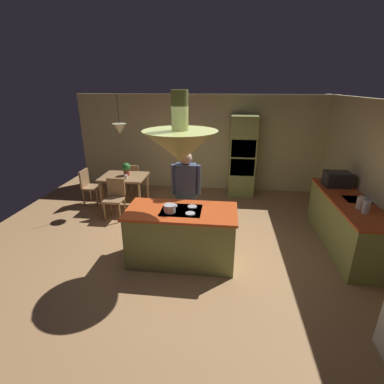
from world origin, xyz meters
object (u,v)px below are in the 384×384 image
at_px(person_at_island, 186,191).
at_px(cooking_pot_on_cooktop, 170,208).
at_px(chair_facing_island, 115,196).
at_px(cup_on_table, 126,177).
at_px(dining_table, 124,180).
at_px(chair_at_corner, 89,185).
at_px(canister_flour, 366,207).
at_px(canister_sugar, 361,203).
at_px(microwave_on_counter, 337,179).
at_px(kitchen_island, 182,235).
at_px(oven_tower, 242,156).
at_px(chair_by_back_wall, 133,178).
at_px(potted_plant_on_table, 126,168).

bearing_deg(person_at_island, cooking_pot_on_cooktop, -99.32).
relative_size(chair_facing_island, cup_on_table, 9.67).
xyz_separation_m(dining_table, chair_at_corner, (-0.90, -0.00, -0.15)).
bearing_deg(chair_facing_island, canister_flour, -15.39).
height_order(chair_facing_island, canister_sugar, canister_sugar).
distance_m(cup_on_table, canister_flour, 4.72).
height_order(canister_flour, microwave_on_counter, microwave_on_counter).
bearing_deg(microwave_on_counter, chair_at_corner, 173.64).
bearing_deg(chair_at_corner, cooking_pot_on_cooktop, -132.44).
bearing_deg(chair_facing_island, chair_at_corner, 145.04).
height_order(kitchen_island, dining_table, kitchen_island).
xyz_separation_m(chair_facing_island, cup_on_table, (0.13, 0.42, 0.30)).
distance_m(person_at_island, canister_flour, 2.90).
xyz_separation_m(oven_tower, dining_table, (-2.80, -1.14, -0.38)).
bearing_deg(kitchen_island, chair_facing_island, 139.12).
relative_size(canister_sugar, microwave_on_counter, 0.43).
xyz_separation_m(chair_at_corner, canister_sugar, (5.44, -1.70, 0.51)).
xyz_separation_m(canister_sugar, microwave_on_counter, (0.00, 1.09, 0.04)).
bearing_deg(chair_at_corner, oven_tower, -72.83).
bearing_deg(canister_flour, chair_by_back_wall, 151.09).
distance_m(oven_tower, chair_by_back_wall, 2.90).
bearing_deg(canister_flour, potted_plant_on_table, 156.64).
height_order(oven_tower, person_at_island, oven_tower).
xyz_separation_m(kitchen_island, dining_table, (-1.70, 2.10, 0.19)).
xyz_separation_m(oven_tower, chair_by_back_wall, (-2.80, -0.51, -0.53)).
height_order(chair_by_back_wall, cooking_pot_on_cooktop, cooking_pot_on_cooktop).
height_order(dining_table, chair_facing_island, chair_facing_island).
relative_size(chair_at_corner, cooking_pot_on_cooktop, 4.83).
bearing_deg(chair_by_back_wall, chair_at_corner, 34.96).
relative_size(oven_tower, canister_flour, 9.68).
relative_size(chair_facing_island, microwave_on_counter, 1.89).
distance_m(person_at_island, potted_plant_on_table, 2.18).
height_order(chair_at_corner, cooking_pot_on_cooktop, cooking_pot_on_cooktop).
bearing_deg(microwave_on_counter, cooking_pot_on_cooktop, -151.57).
xyz_separation_m(chair_by_back_wall, microwave_on_counter, (4.54, -1.23, 0.55)).
bearing_deg(kitchen_island, canister_sugar, 8.05).
distance_m(canister_flour, microwave_on_counter, 1.27).
bearing_deg(chair_at_corner, canister_sugar, -107.34).
bearing_deg(chair_at_corner, kitchen_island, -128.94).
bearing_deg(oven_tower, microwave_on_counter, -45.15).
distance_m(dining_table, chair_at_corner, 0.91).
bearing_deg(canister_sugar, chair_at_corner, 162.66).
relative_size(potted_plant_on_table, cooking_pot_on_cooktop, 1.67).
bearing_deg(dining_table, kitchen_island, -51.01).
relative_size(oven_tower, chair_at_corner, 2.38).
bearing_deg(kitchen_island, chair_at_corner, 141.06).
xyz_separation_m(oven_tower, person_at_island, (-1.12, -2.53, -0.06)).
relative_size(person_at_island, canister_sugar, 8.64).
relative_size(chair_by_back_wall, cooking_pot_on_cooktop, 4.83).
bearing_deg(person_at_island, chair_facing_island, 155.55).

